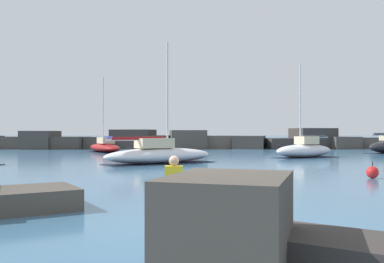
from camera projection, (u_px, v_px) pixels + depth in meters
The scene contains 8 objects.
ground_plane at pixel (208, 230), 8.89m from camera, with size 600.00×600.00×0.00m, color #3D6B8E.
open_sea_beyond at pixel (191, 140), 113.88m from camera, with size 400.00×116.00×0.01m.
breakwater_jetty at pixel (202, 141), 53.92m from camera, with size 68.58×6.33×2.58m.
sailboat_moored_1 at pixel (159, 154), 28.08m from camera, with size 7.82×6.18×8.08m.
sailboat_moored_3 at pixel (105, 147), 44.14m from camera, with size 5.57×8.07×7.87m.
sailboat_moored_5 at pixel (304, 150), 34.80m from camera, with size 6.01×4.75×7.59m.
mooring_buoy_orange_near at pixel (372, 172), 18.98m from camera, with size 0.53×0.53×0.73m.
person_on_rocks at pixel (174, 190), 8.60m from camera, with size 0.36×0.22×1.57m.
Camera 1 is at (-0.38, -8.89, 2.04)m, focal length 40.00 mm.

